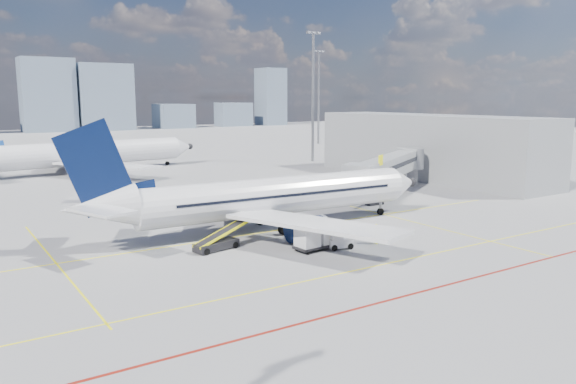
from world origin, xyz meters
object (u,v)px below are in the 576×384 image
(main_aircraft, at_px, (265,198))
(second_aircraft, at_px, (82,154))
(cargo_dolly, at_px, (316,236))
(belt_loader, at_px, (218,243))
(ramp_worker, at_px, (376,234))
(baggage_tug, at_px, (338,241))

(main_aircraft, xyz_separation_m, second_aircraft, (-4.49, 53.61, -0.01))
(second_aircraft, bearing_deg, cargo_dolly, -93.69)
(main_aircraft, height_order, belt_loader, main_aircraft)
(cargo_dolly, distance_m, ramp_worker, 5.75)
(baggage_tug, height_order, cargo_dolly, cargo_dolly)
(main_aircraft, distance_m, second_aircraft, 53.80)
(main_aircraft, xyz_separation_m, ramp_worker, (5.65, -9.60, -2.33))
(belt_loader, xyz_separation_m, ramp_worker, (12.60, -5.79, 0.29))
(second_aircraft, relative_size, belt_loader, 7.42)
(cargo_dolly, height_order, belt_loader, belt_loader)
(belt_loader, bearing_deg, cargo_dolly, -44.48)
(baggage_tug, distance_m, belt_loader, 10.25)
(cargo_dolly, xyz_separation_m, ramp_worker, (5.60, -1.27, -0.28))
(second_aircraft, relative_size, ramp_worker, 24.09)
(baggage_tug, xyz_separation_m, belt_loader, (-8.76, 5.31, -0.10))
(second_aircraft, distance_m, ramp_worker, 64.06)
(main_aircraft, height_order, cargo_dolly, main_aircraft)
(baggage_tug, distance_m, ramp_worker, 3.87)
(second_aircraft, distance_m, belt_loader, 57.54)
(main_aircraft, bearing_deg, belt_loader, -148.80)
(cargo_dolly, bearing_deg, ramp_worker, -18.23)
(second_aircraft, xyz_separation_m, ramp_worker, (10.14, -63.21, -2.33))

